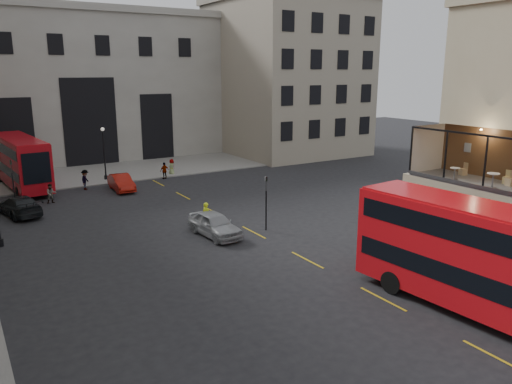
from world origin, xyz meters
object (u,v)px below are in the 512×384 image
car_a (215,224)px  pedestrian_c (165,171)px  cafe_chair_b (507,180)px  cafe_chair_d (463,171)px  bicycle (213,222)px  cyclist (206,216)px  street_lamp_b (105,157)px  pedestrian_a (51,194)px  traffic_light_near (266,196)px  cafe_chair_c (510,181)px  bus_near (490,258)px  car_c (19,206)px  pedestrian_b (85,180)px  bus_far (20,160)px  car_b (121,183)px  cafe_table_mid (493,178)px  traffic_light_far (12,177)px  cafe_table_far (455,172)px  pedestrian_d (172,167)px

car_a → pedestrian_c: size_ratio=2.77×
cafe_chair_b → cafe_chair_d: bearing=89.5°
bicycle → cyclist: bearing=70.1°
street_lamp_b → pedestrian_a: size_ratio=3.21×
street_lamp_b → cafe_chair_d: bearing=-66.7°
cafe_chair_b → car_a: bearing=133.2°
traffic_light_near → cafe_chair_c: (8.03, -12.29, 2.42)m
bus_near → car_c: (-15.54, 28.57, -2.08)m
pedestrian_b → pedestrian_c: pedestrian_b is taller
bus_near → car_a: (-5.08, 16.41, -2.03)m
bus_far → car_b: bearing=-37.4°
car_c → cyclist: 14.97m
pedestrian_b → cafe_table_mid: cafe_table_mid is taller
bicycle → pedestrian_a: bearing=29.7°
pedestrian_c → traffic_light_near: bearing=79.6°
street_lamp_b → bus_far: size_ratio=0.44×
car_c → traffic_light_far: bearing=-102.8°
traffic_light_far → car_a: size_ratio=0.80×
pedestrian_c → pedestrian_a: bearing=10.1°
cafe_table_far → street_lamp_b: bearing=110.6°
street_lamp_b → cafe_chair_b: cafe_chair_b is taller
cafe_chair_b → street_lamp_b: bearing=111.4°
traffic_light_near → bus_near: 15.73m
car_b → cafe_table_mid: 31.55m
traffic_light_near → cafe_table_far: bearing=-54.4°
car_c → car_a: bearing=118.6°
traffic_light_near → bicycle: bearing=142.1°
pedestrian_d → cafe_chair_d: bearing=170.7°
pedestrian_a → cafe_chair_b: 33.89m
car_b → cafe_chair_d: size_ratio=5.96×
street_lamp_b → bicycle: bearing=-84.1°
car_b → pedestrian_d: bearing=34.5°
car_b → cafe_table_far: 29.31m
car_c → pedestrian_c: size_ratio=3.05×
bus_near → car_b: size_ratio=2.86×
cyclist → cafe_chair_b: (11.69, -14.34, 3.88)m
cafe_chair_d → bus_near: bearing=-136.1°
cafe_chair_c → cafe_chair_d: size_ratio=1.09×
pedestrian_b → cafe_table_far: 32.27m
bus_far → cafe_chair_b: size_ratio=15.79×
pedestrian_d → cafe_chair_b: cafe_chair_b is taller
bus_far → pedestrian_c: (12.87, -3.16, -1.83)m
car_b → bicycle: bearing=-79.9°
cafe_chair_d → car_a: bearing=140.5°
traffic_light_near → traffic_light_far: (-14.00, 16.00, 0.00)m
cyclist → pedestrian_b: (-4.34, 16.50, -0.02)m
traffic_light_near → bicycle: traffic_light_near is taller
car_c → pedestrian_d: (15.75, 8.19, 0.09)m
cafe_table_mid → traffic_light_near: bearing=119.1°
cyclist → cafe_table_mid: 18.15m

